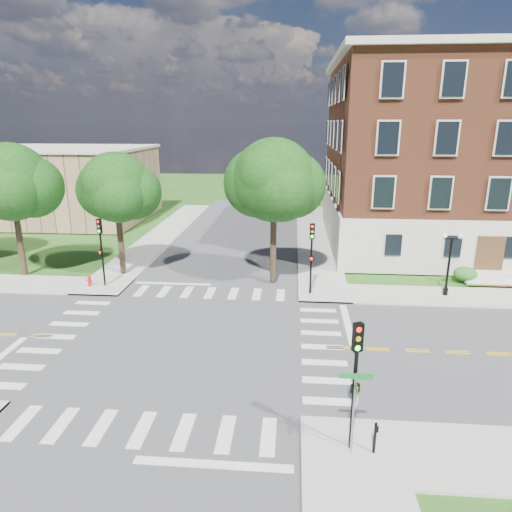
# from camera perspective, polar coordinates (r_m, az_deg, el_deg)

# --- Properties ---
(ground) EXTENTS (160.00, 160.00, 0.00)m
(ground) POSITION_cam_1_polar(r_m,az_deg,el_deg) (24.86, -8.77, -10.57)
(ground) COLOR #244C15
(ground) RESTS_ON ground
(road_ew) EXTENTS (90.00, 12.00, 0.01)m
(road_ew) POSITION_cam_1_polar(r_m,az_deg,el_deg) (24.86, -8.77, -10.56)
(road_ew) COLOR #3D3D3F
(road_ew) RESTS_ON ground
(road_ns) EXTENTS (12.00, 90.00, 0.01)m
(road_ns) POSITION_cam_1_polar(r_m,az_deg,el_deg) (24.86, -8.77, -10.56)
(road_ns) COLOR #3D3D3F
(road_ns) RESTS_ON ground
(sidewalk_ne) EXTENTS (34.00, 34.00, 0.12)m
(sidewalk_ne) POSITION_cam_1_polar(r_m,az_deg,el_deg) (39.76, 18.88, -0.75)
(sidewalk_ne) COLOR #9E9B93
(sidewalk_ne) RESTS_ON ground
(sidewalk_nw) EXTENTS (34.00, 34.00, 0.12)m
(sidewalk_nw) POSITION_cam_1_polar(r_m,az_deg,el_deg) (43.82, -23.94, 0.26)
(sidewalk_nw) COLOR #9E9B93
(sidewalk_nw) RESTS_ON ground
(crosswalk_east) EXTENTS (2.20, 10.20, 0.02)m
(crosswalk_east) POSITION_cam_1_polar(r_m,az_deg,el_deg) (24.30, 8.32, -11.23)
(crosswalk_east) COLOR silver
(crosswalk_east) RESTS_ON ground
(stop_bar_east) EXTENTS (0.40, 5.50, 0.00)m
(stop_bar_east) POSITION_cam_1_polar(r_m,az_deg,el_deg) (27.14, 11.36, -8.31)
(stop_bar_east) COLOR silver
(stop_bar_east) RESTS_ON ground
(main_building) EXTENTS (30.60, 22.40, 16.50)m
(main_building) POSITION_cam_1_polar(r_m,az_deg,el_deg) (47.33, 28.28, 11.06)
(main_building) COLOR #BBB3A5
(main_building) RESTS_ON ground
(secondary_building) EXTENTS (20.40, 15.40, 8.30)m
(secondary_building) POSITION_cam_1_polar(r_m,az_deg,el_deg) (58.80, -23.47, 8.34)
(secondary_building) COLOR olive
(secondary_building) RESTS_ON ground
(tree_b) EXTENTS (5.58, 5.58, 9.75)m
(tree_b) POSITION_cam_1_polar(r_m,az_deg,el_deg) (37.32, -28.29, 8.12)
(tree_b) COLOR black
(tree_b) RESTS_ON ground
(tree_c) EXTENTS (5.07, 5.07, 9.08)m
(tree_c) POSITION_cam_1_polar(r_m,az_deg,el_deg) (34.80, -17.09, 8.19)
(tree_c) COLOR black
(tree_c) RESTS_ON ground
(tree_d) EXTENTS (5.71, 5.71, 10.13)m
(tree_d) POSITION_cam_1_polar(r_m,az_deg,el_deg) (31.42, 2.26, 9.41)
(tree_d) COLOR black
(tree_d) RESTS_ON ground
(traffic_signal_se) EXTENTS (0.38, 0.46, 4.80)m
(traffic_signal_se) POSITION_cam_1_polar(r_m,az_deg,el_deg) (16.13, 12.34, -13.84)
(traffic_signal_se) COLOR black
(traffic_signal_se) RESTS_ON ground
(traffic_signal_ne) EXTENTS (0.33, 0.37, 4.80)m
(traffic_signal_ne) POSITION_cam_1_polar(r_m,az_deg,el_deg) (30.02, 6.96, 0.81)
(traffic_signal_ne) COLOR black
(traffic_signal_ne) RESTS_ON ground
(traffic_signal_nw) EXTENTS (0.38, 0.46, 4.80)m
(traffic_signal_nw) POSITION_cam_1_polar(r_m,az_deg,el_deg) (33.01, -18.82, 1.48)
(traffic_signal_nw) COLOR black
(traffic_signal_nw) RESTS_ON ground
(twin_lamp_west) EXTENTS (1.36, 0.36, 4.23)m
(twin_lamp_west) POSITION_cam_1_polar(r_m,az_deg,el_deg) (32.32, 23.01, -0.50)
(twin_lamp_west) COLOR black
(twin_lamp_west) RESTS_ON ground
(street_sign_pole) EXTENTS (1.10, 1.10, 3.10)m
(street_sign_pole) POSITION_cam_1_polar(r_m,az_deg,el_deg) (16.38, 12.22, -16.92)
(street_sign_pole) COLOR gray
(street_sign_pole) RESTS_ON ground
(push_button_post) EXTENTS (0.14, 0.21, 1.20)m
(push_button_post) POSITION_cam_1_polar(r_m,az_deg,el_deg) (17.39, 14.66, -20.99)
(push_button_post) COLOR black
(push_button_post) RESTS_ON ground
(fire_hydrant) EXTENTS (0.35, 0.35, 0.75)m
(fire_hydrant) POSITION_cam_1_polar(r_m,az_deg,el_deg) (34.09, -20.08, -2.97)
(fire_hydrant) COLOR #B4170D
(fire_hydrant) RESTS_ON ground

